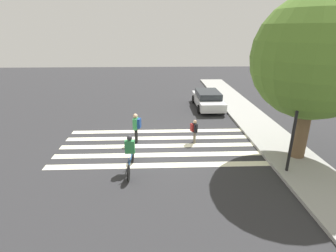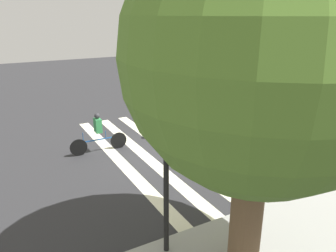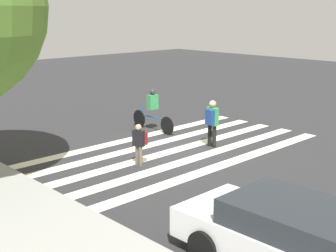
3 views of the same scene
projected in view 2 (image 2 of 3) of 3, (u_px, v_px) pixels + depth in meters
name	position (u px, v px, depth m)	size (l,w,h in m)	color
ground_plane	(167.00, 150.00, 13.41)	(60.00, 60.00, 0.00)	#2D2D30
sidewalk_curb	(286.00, 233.00, 8.21)	(36.00, 2.50, 0.14)	#9E9E99
crosswalk_stripes	(167.00, 150.00, 13.41)	(4.61, 10.00, 0.01)	#F2EDCC
traffic_light	(163.00, 111.00, 6.56)	(0.60, 0.50, 4.94)	black
street_tree	(261.00, 56.00, 5.81)	(5.13, 5.13, 7.17)	brown
pedestrian_child_with_backpack	(166.00, 119.00, 14.27)	(0.47, 0.43, 1.60)	black
pedestrian_adult_tall_backpack	(201.00, 147.00, 11.74)	(0.38, 0.36, 1.27)	#6B6051
cyclist_far_lane	(98.00, 132.00, 12.95)	(2.32, 0.40, 1.63)	black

